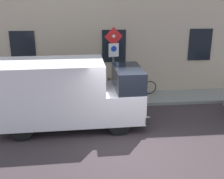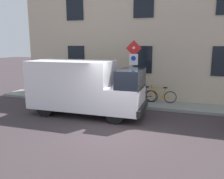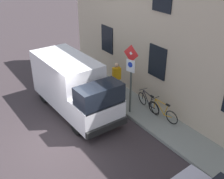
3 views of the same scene
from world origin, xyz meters
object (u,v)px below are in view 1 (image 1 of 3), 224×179
(delivery_van, at_px, (68,93))
(sign_post_stacked, at_px, (114,55))
(bicycle_orange, at_px, (139,87))
(bicycle_black, at_px, (119,88))
(pedestrian, at_px, (71,80))

(delivery_van, bearing_deg, sign_post_stacked, 44.29)
(bicycle_orange, bearing_deg, sign_post_stacked, 28.78)
(bicycle_orange, bearing_deg, bicycle_black, -5.20)
(bicycle_black, bearing_deg, delivery_van, 59.14)
(delivery_van, distance_m, bicycle_black, 3.63)
(pedestrian, bearing_deg, delivery_van, -77.38)
(bicycle_orange, relative_size, bicycle_black, 1.00)
(delivery_van, height_order, pedestrian, delivery_van)
(bicycle_black, bearing_deg, bicycle_orange, -172.90)
(bicycle_black, bearing_deg, sign_post_stacked, 76.70)
(delivery_van, bearing_deg, bicycle_orange, 39.87)
(bicycle_black, xyz_separation_m, pedestrian, (-0.31, 2.16, 0.56))
(sign_post_stacked, height_order, delivery_van, sign_post_stacked)
(sign_post_stacked, height_order, bicycle_black, sign_post_stacked)
(bicycle_orange, distance_m, bicycle_black, 0.96)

